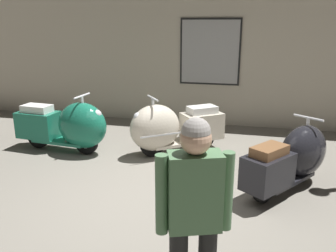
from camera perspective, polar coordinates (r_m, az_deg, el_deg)
name	(u,v)px	position (r m, az deg, el deg)	size (l,w,h in m)	color
ground_plane	(153,198)	(4.84, -2.50, -11.82)	(60.00, 60.00, 0.00)	slate
showroom_back_wall	(207,41)	(8.09, 6.49, 13.81)	(18.00, 0.63, 3.85)	#BCB29E
scooter_0	(69,126)	(6.57, -16.08, 0.01)	(1.84, 0.67, 1.10)	black
scooter_1	(170,128)	(6.22, 0.30, -0.31)	(1.72, 1.46, 1.08)	black
scooter_2	(293,158)	(5.24, 19.96, -4.95)	(1.37, 1.62, 1.02)	black
visitor_0	(194,211)	(2.62, 4.33, -13.78)	(0.54, 0.36, 1.69)	black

